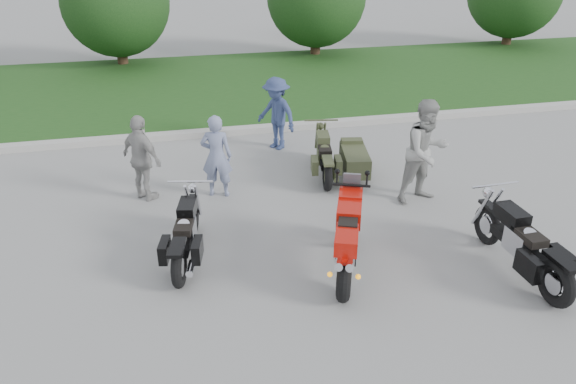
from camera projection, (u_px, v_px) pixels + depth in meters
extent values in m
plane|color=gray|center=(294.00, 267.00, 8.59)|extent=(80.00, 80.00, 0.00)
cube|color=#AAA8A0|center=(238.00, 131.00, 13.80)|extent=(60.00, 0.30, 0.15)
cube|color=#29531C|center=(219.00, 86.00, 17.43)|extent=(60.00, 8.00, 0.14)
cylinder|color=#3F2B1C|center=(122.00, 50.00, 19.53)|extent=(0.36, 0.36, 1.20)
sphere|color=#163513|center=(115.00, 2.00, 18.82)|extent=(3.60, 3.60, 3.60)
cylinder|color=#3F2B1C|center=(315.00, 41.00, 20.91)|extent=(0.36, 0.36, 1.20)
cylinder|color=#3F2B1C|center=(508.00, 32.00, 22.49)|extent=(0.36, 0.36, 1.20)
torus|color=black|center=(344.00, 280.00, 7.74)|extent=(0.42, 0.68, 0.65)
torus|color=black|center=(349.00, 226.00, 9.10)|extent=(0.34, 0.63, 0.63)
cube|color=black|center=(348.00, 238.00, 8.26)|extent=(0.61, 0.99, 0.37)
cube|color=#AE1006|center=(349.00, 213.00, 8.35)|extent=(0.54, 0.67, 0.27)
cube|color=#AE1006|center=(347.00, 240.00, 7.73)|extent=(0.50, 0.65, 0.23)
cube|color=black|center=(348.00, 223.00, 8.00)|extent=(0.39, 0.44, 0.11)
cube|color=#AE1006|center=(350.00, 203.00, 8.71)|extent=(0.48, 0.52, 0.42)
cylinder|color=silver|center=(339.00, 262.00, 7.56)|extent=(0.28, 0.50, 0.23)
cylinder|color=silver|center=(350.00, 262.00, 7.54)|extent=(0.28, 0.50, 0.23)
torus|color=black|center=(179.00, 267.00, 8.04)|extent=(0.28, 0.64, 0.62)
torus|color=black|center=(194.00, 217.00, 9.41)|extent=(0.23, 0.60, 0.59)
cube|color=black|center=(186.00, 236.00, 8.69)|extent=(0.42, 1.12, 0.13)
cube|color=silver|center=(186.00, 231.00, 8.66)|extent=(0.35, 0.46, 0.32)
cube|color=black|center=(187.00, 208.00, 8.79)|extent=(0.36, 0.55, 0.20)
cube|color=black|center=(184.00, 227.00, 8.46)|extent=(0.35, 0.50, 0.11)
cube|color=black|center=(177.00, 247.00, 7.90)|extent=(0.30, 0.54, 0.06)
cylinder|color=silver|center=(195.00, 254.00, 8.46)|extent=(0.30, 1.01, 0.09)
torus|color=black|center=(556.00, 283.00, 7.63)|extent=(0.20, 0.70, 0.69)
torus|color=black|center=(487.00, 225.00, 9.10)|extent=(0.14, 0.65, 0.65)
cube|color=black|center=(520.00, 247.00, 8.32)|extent=(0.26, 1.23, 0.14)
cube|color=silver|center=(521.00, 242.00, 8.29)|extent=(0.32, 0.47, 0.36)
cube|color=black|center=(512.00, 215.00, 8.42)|extent=(0.30, 0.57, 0.22)
cube|color=black|center=(530.00, 236.00, 8.07)|extent=(0.30, 0.52, 0.12)
cube|color=black|center=(562.00, 261.00, 7.47)|extent=(0.24, 0.57, 0.06)
cylinder|color=silver|center=(544.00, 266.00, 8.12)|extent=(0.14, 1.12, 0.10)
torus|color=black|center=(327.00, 176.00, 10.86)|extent=(0.26, 0.62, 0.61)
torus|color=black|center=(320.00, 148.00, 12.19)|extent=(0.21, 0.58, 0.57)
cube|color=black|center=(324.00, 158.00, 11.49)|extent=(0.38, 1.09, 0.12)
cube|color=#3B4126|center=(324.00, 155.00, 11.46)|extent=(0.34, 0.44, 0.31)
cube|color=#3B4126|center=(323.00, 138.00, 11.59)|extent=(0.33, 0.53, 0.20)
cube|color=black|center=(325.00, 150.00, 11.27)|extent=(0.33, 0.48, 0.11)
cube|color=#3B4126|center=(328.00, 161.00, 10.72)|extent=(0.28, 0.52, 0.05)
cylinder|color=#3B4126|center=(333.00, 169.00, 11.27)|extent=(0.26, 0.98, 0.09)
cube|color=#3B4126|center=(355.00, 160.00, 11.44)|extent=(0.69, 1.23, 0.40)
torus|color=black|center=(365.00, 164.00, 11.50)|extent=(0.19, 0.51, 0.50)
imported|color=gray|center=(217.00, 156.00, 10.47)|extent=(0.66, 0.52, 1.60)
imported|color=#989993|center=(426.00, 152.00, 10.21)|extent=(1.10, 0.95, 1.95)
imported|color=navy|center=(276.00, 114.00, 12.62)|extent=(1.12, 1.23, 1.65)
imported|color=#9C9B96|center=(142.00, 158.00, 10.32)|extent=(0.94, 0.99, 1.64)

